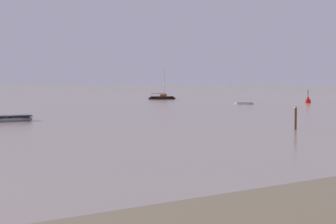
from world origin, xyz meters
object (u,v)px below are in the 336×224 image
(sailboat_moored_1, at_px, (162,98))
(rowboat_moored_5, at_px, (9,119))
(channel_buoy, at_px, (308,100))
(mooring_post_near, at_px, (296,119))
(rowboat_moored_4, at_px, (244,103))

(sailboat_moored_1, relative_size, rowboat_moored_5, 1.34)
(rowboat_moored_5, height_order, channel_buoy, channel_buoy)
(sailboat_moored_1, height_order, mooring_post_near, sailboat_moored_1)
(channel_buoy, bearing_deg, sailboat_moored_1, 111.81)
(rowboat_moored_5, height_order, mooring_post_near, mooring_post_near)
(sailboat_moored_1, height_order, rowboat_moored_5, sailboat_moored_1)
(rowboat_moored_5, distance_m, mooring_post_near, 25.61)
(sailboat_moored_1, distance_m, rowboat_moored_4, 23.38)
(mooring_post_near, bearing_deg, rowboat_moored_4, 53.68)
(sailboat_moored_1, xyz_separation_m, rowboat_moored_5, (-40.00, -36.14, -0.07))
(rowboat_moored_4, xyz_separation_m, mooring_post_near, (-24.24, -32.97, 0.71))
(rowboat_moored_5, bearing_deg, channel_buoy, 16.19)
(mooring_post_near, bearing_deg, sailboat_moored_1, 66.68)
(rowboat_moored_4, distance_m, rowboat_moored_5, 41.93)
(sailboat_moored_1, distance_m, channel_buoy, 28.64)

